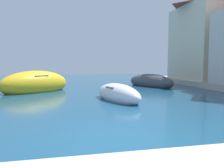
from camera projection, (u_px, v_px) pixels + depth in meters
name	position (u px, v px, depth m)	size (l,w,h in m)	color
ground	(117.00, 139.00, 5.75)	(80.00, 80.00, 0.00)	navy
moored_boat_0	(118.00, 94.00, 12.08)	(2.45, 4.33, 1.22)	white
moored_boat_1	(150.00, 82.00, 19.89)	(3.60, 5.56, 1.49)	#3F3F47
moored_boat_2	(36.00, 84.00, 16.02)	(5.61, 5.07, 2.02)	gold
waterfront_building_annex	(208.00, 38.00, 22.05)	(5.86, 7.11, 8.44)	beige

